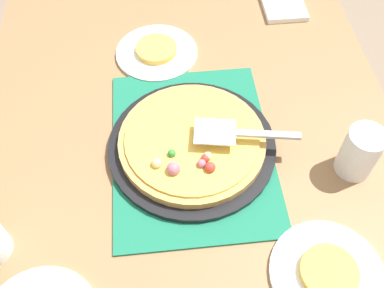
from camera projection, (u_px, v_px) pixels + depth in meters
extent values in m
plane|color=#84705B|center=(192.00, 265.00, 1.61)|extent=(8.00, 8.00, 0.00)
cube|color=olive|center=(192.00, 153.00, 1.01)|extent=(1.40, 1.00, 0.03)
cube|color=olive|center=(286.00, 64.00, 1.72)|extent=(0.07, 0.07, 0.72)
cube|color=olive|center=(60.00, 81.00, 1.66)|extent=(0.07, 0.07, 0.72)
cube|color=#196B4C|center=(192.00, 148.00, 1.00)|extent=(0.48, 0.36, 0.01)
cylinder|color=black|center=(192.00, 146.00, 0.99)|extent=(0.38, 0.38, 0.01)
cylinder|color=tan|center=(192.00, 141.00, 0.98)|extent=(0.33, 0.33, 0.02)
cylinder|color=#EAB747|center=(192.00, 138.00, 0.97)|extent=(0.30, 0.30, 0.01)
sphere|color=#E5CC7F|center=(205.00, 135.00, 0.96)|extent=(0.02, 0.02, 0.02)
sphere|color=#E5CC7F|center=(157.00, 163.00, 0.92)|extent=(0.02, 0.02, 0.02)
sphere|color=#B76675|center=(173.00, 169.00, 0.91)|extent=(0.03, 0.03, 0.03)
sphere|color=#338433|center=(172.00, 153.00, 0.93)|extent=(0.02, 0.02, 0.02)
sphere|color=red|center=(210.00, 167.00, 0.91)|extent=(0.02, 0.02, 0.02)
sphere|color=#B76675|center=(202.00, 164.00, 0.92)|extent=(0.02, 0.02, 0.02)
sphere|color=#338433|center=(211.00, 135.00, 0.96)|extent=(0.03, 0.03, 0.03)
sphere|color=red|center=(205.00, 158.00, 0.93)|extent=(0.02, 0.02, 0.02)
sphere|color=#E5CC7F|center=(208.00, 156.00, 0.93)|extent=(0.02, 0.02, 0.02)
cylinder|color=white|center=(157.00, 53.00, 1.18)|extent=(0.22, 0.22, 0.01)
cylinder|color=white|center=(327.00, 275.00, 0.83)|extent=(0.22, 0.22, 0.01)
cylinder|color=#EAB747|center=(156.00, 49.00, 1.17)|extent=(0.11, 0.11, 0.02)
cylinder|color=gold|center=(329.00, 272.00, 0.82)|extent=(0.11, 0.11, 0.02)
cylinder|color=white|center=(360.00, 152.00, 0.92)|extent=(0.08, 0.08, 0.12)
cube|color=silver|center=(215.00, 132.00, 0.94)|extent=(0.08, 0.10, 0.00)
cube|color=#B2B2B7|center=(268.00, 135.00, 0.94)|extent=(0.04, 0.14, 0.01)
cube|color=white|center=(284.00, 8.00, 1.29)|extent=(0.12, 0.12, 0.02)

